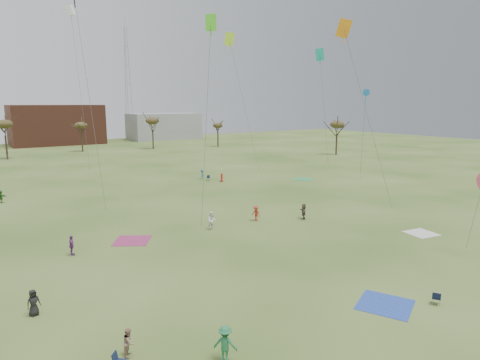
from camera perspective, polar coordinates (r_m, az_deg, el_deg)
ground at (r=31.88m, az=12.58°, el=-13.05°), size 260.00×260.00×0.00m
flyer_near_center at (r=22.09m, az=-2.02°, el=-21.33°), size 1.32×1.36×1.87m
spectator_fore_b at (r=23.27m, az=-14.84°, el=-20.49°), size 0.85×0.90×1.47m
spectator_fore_c at (r=46.58m, az=8.63°, el=-4.25°), size 1.24×1.64×1.72m
flyer_mid_a at (r=28.90m, az=-26.23°, el=-14.70°), size 0.89×0.69×1.62m
flyer_mid_b at (r=45.49m, az=2.17°, el=-4.54°), size 0.85×1.19×1.66m
spectator_mid_d at (r=38.12m, az=-21.88°, el=-8.25°), size 0.44×1.01×1.71m
spectator_mid_e at (r=42.41m, az=-3.84°, el=-5.52°), size 1.00×0.83×1.87m
flyer_far_a at (r=61.57m, az=-29.73°, el=-1.96°), size 1.34×1.54×1.68m
flyer_far_b at (r=67.92m, az=-2.51°, el=0.35°), size 0.67×0.81×1.42m
flyer_far_c at (r=70.51m, az=-5.20°, el=0.77°), size 1.05×1.21×1.62m
blanket_blue at (r=29.14m, az=19.09°, el=-15.71°), size 4.21×4.21×0.03m
blanket_cream at (r=45.00m, az=23.37°, el=-6.67°), size 3.02×3.02×0.03m
blanket_plum at (r=40.50m, az=-14.44°, el=-7.99°), size 4.31×4.31×0.03m
blanket_olive at (r=70.96m, az=8.63°, el=0.10°), size 4.34×4.34×0.03m
camp_chair_center at (r=30.28m, az=25.07°, el=-14.59°), size 0.72×0.71×0.87m
camp_chair_right at (r=69.17m, az=-4.35°, el=0.13°), size 0.73×0.74×0.87m
kites_aloft at (r=62.91m, az=-12.73°, el=18.91°), size 68.81×62.31×27.93m
tree_line at (r=100.78m, az=-23.65°, el=6.43°), size 117.44×49.32×8.91m
building_brick at (r=142.41m, az=-23.66°, el=6.90°), size 26.00×16.00×12.00m
building_grey at (r=151.12m, az=-10.26°, el=7.18°), size 24.00×12.00×9.00m
radio_tower at (r=153.82m, az=-15.01°, el=12.54°), size 1.51×1.72×41.00m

